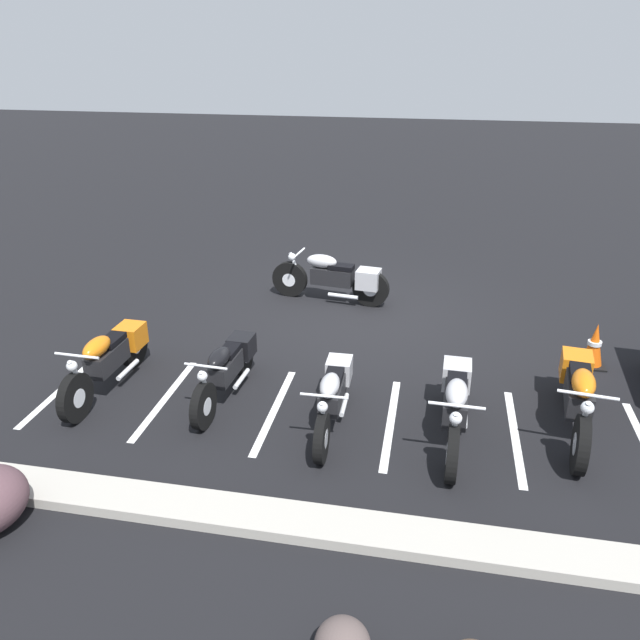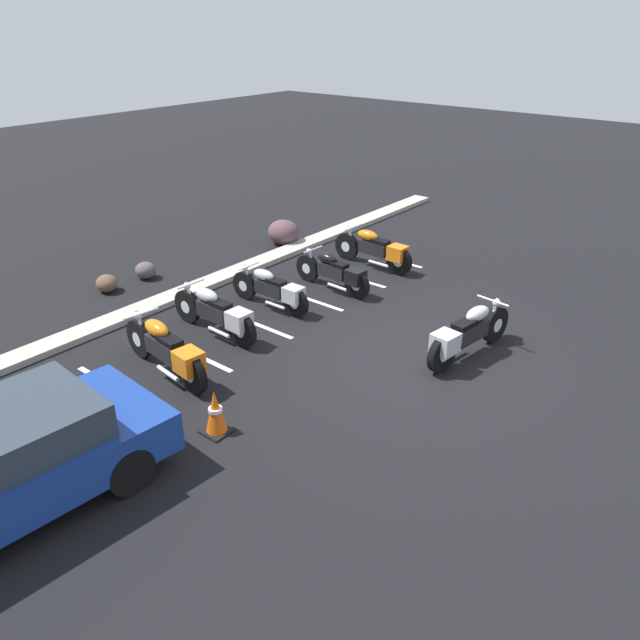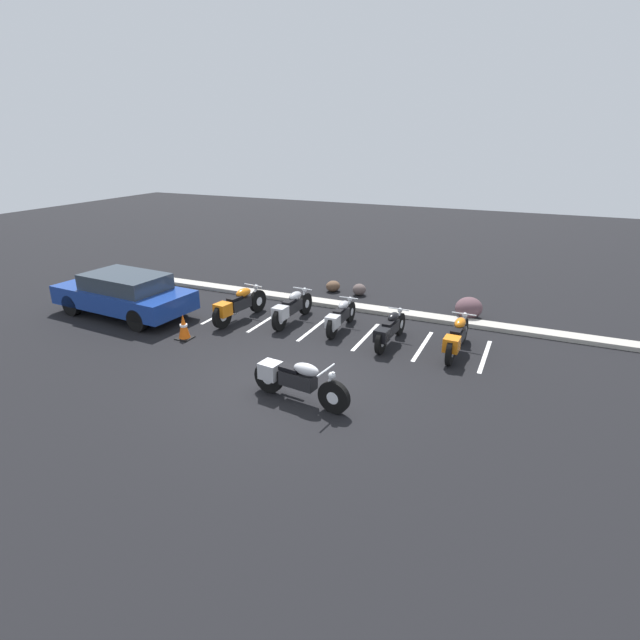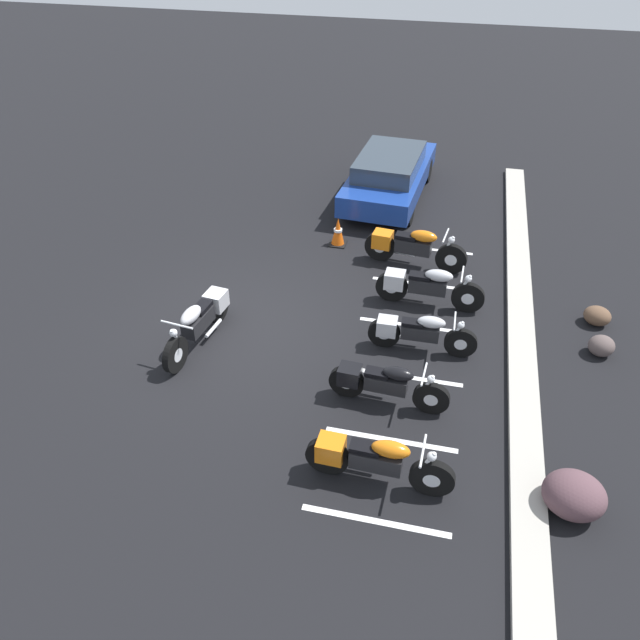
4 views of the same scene
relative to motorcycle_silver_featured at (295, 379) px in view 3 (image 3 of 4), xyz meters
The scene contains 19 objects.
ground 0.88m from the motorcycle_silver_featured, 136.02° to the left, with size 60.00×60.00×0.00m, color black.
motorcycle_silver_featured is the anchor object (origin of this frame).
parked_bike_0 5.06m from the motorcycle_silver_featured, 136.15° to the left, with size 0.70×2.31×0.91m.
parked_bike_1 4.51m from the motorcycle_silver_featured, 118.44° to the left, with size 0.62×2.20×0.87m.
parked_bike_2 4.03m from the motorcycle_silver_featured, 99.01° to the left, with size 0.56×2.00×0.79m.
parked_bike_3 3.69m from the motorcycle_silver_featured, 75.89° to the left, with size 0.57×2.04×0.80m.
parked_bike_4 4.48m from the motorcycle_silver_featured, 54.90° to the left, with size 0.61×2.19×0.86m.
car_blue 7.46m from the motorcycle_silver_featured, 160.00° to the left, with size 4.42×2.10×1.29m.
concrete_curb 5.96m from the motorcycle_silver_featured, 95.13° to the left, with size 18.00×0.50×0.12m, color #A8A399.
landscape_rock_0 6.94m from the motorcycle_silver_featured, 69.29° to the left, with size 0.87×0.78×0.64m, color #573C43.
landscape_rock_1 7.71m from the motorcycle_silver_featured, 107.12° to the left, with size 0.52×0.46×0.37m, color brown.
landscape_rock_2 7.44m from the motorcycle_silver_featured, 99.95° to the left, with size 0.45×0.47×0.39m, color #564846.
traffic_cone 4.56m from the motorcycle_silver_featured, 157.46° to the left, with size 0.40×0.40×0.68m.
stall_line_0 5.92m from the motorcycle_silver_featured, 139.16° to the left, with size 0.10×2.10×0.00m, color white.
stall_line_1 4.86m from the motorcycle_silver_featured, 127.09° to the left, with size 0.10×2.10×0.00m, color white.
stall_line_2 4.12m from the motorcycle_silver_featured, 109.56° to the left, with size 0.10×2.10×0.00m, color white.
stall_line_3 3.89m from the motorcycle_silver_featured, 87.40° to the left, with size 0.10×2.10×0.00m, color white.
stall_line_4 4.25m from the motorcycle_silver_featured, 65.95° to the left, with size 0.10×2.10×0.00m, color white.
stall_line_5 5.08m from the motorcycle_silver_featured, 49.74° to the left, with size 0.10×2.10×0.00m, color white.
Camera 3 is at (4.69, -8.54, 5.09)m, focal length 28.00 mm.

